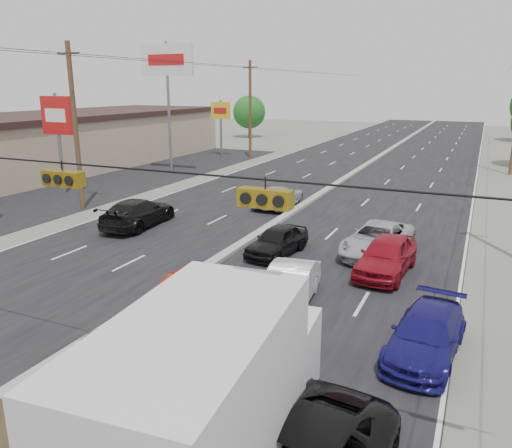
# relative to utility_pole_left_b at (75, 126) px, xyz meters

# --- Properties ---
(ground) EXTENTS (200.00, 200.00, 0.00)m
(ground) POSITION_rel_utility_pole_left_b_xyz_m (12.50, -15.00, -5.11)
(ground) COLOR #606356
(ground) RESTS_ON ground
(road_surface) EXTENTS (20.00, 160.00, 0.02)m
(road_surface) POSITION_rel_utility_pole_left_b_xyz_m (12.50, 15.00, -5.11)
(road_surface) COLOR black
(road_surface) RESTS_ON ground
(center_median) EXTENTS (0.50, 160.00, 0.20)m
(center_median) POSITION_rel_utility_pole_left_b_xyz_m (12.50, 15.00, -5.01)
(center_median) COLOR gray
(center_median) RESTS_ON ground
(strip_mall) EXTENTS (12.00, 42.00, 4.60)m
(strip_mall) POSITION_rel_utility_pole_left_b_xyz_m (-13.50, 10.00, -2.81)
(strip_mall) COLOR tan
(strip_mall) RESTS_ON ground
(parking_lot) EXTENTS (10.00, 42.00, 0.02)m
(parking_lot) POSITION_rel_utility_pole_left_b_xyz_m (-4.50, 10.00, -5.11)
(parking_lot) COLOR black
(parking_lot) RESTS_ON ground
(utility_pole_left_b) EXTENTS (1.60, 0.30, 10.00)m
(utility_pole_left_b) POSITION_rel_utility_pole_left_b_xyz_m (0.00, 0.00, 0.00)
(utility_pole_left_b) COLOR #422D1E
(utility_pole_left_b) RESTS_ON ground
(utility_pole_left_c) EXTENTS (1.60, 0.30, 10.00)m
(utility_pole_left_c) POSITION_rel_utility_pole_left_b_xyz_m (0.00, 25.00, 0.00)
(utility_pole_left_c) COLOR #422D1E
(utility_pole_left_c) RESTS_ON ground
(traffic_signals) EXTENTS (25.00, 0.30, 0.54)m
(traffic_signals) POSITION_rel_utility_pole_left_b_xyz_m (13.90, -15.00, 0.39)
(traffic_signals) COLOR black
(traffic_signals) RESTS_ON ground
(pole_sign_mid) EXTENTS (2.60, 0.25, 7.00)m
(pole_sign_mid) POSITION_rel_utility_pole_left_b_xyz_m (-4.50, 3.00, 0.01)
(pole_sign_mid) COLOR slate
(pole_sign_mid) RESTS_ON ground
(pole_sign_billboard) EXTENTS (5.00, 0.25, 11.00)m
(pole_sign_billboard) POSITION_rel_utility_pole_left_b_xyz_m (-2.00, 13.00, 3.76)
(pole_sign_billboard) COLOR slate
(pole_sign_billboard) RESTS_ON ground
(pole_sign_far) EXTENTS (2.20, 0.25, 6.00)m
(pole_sign_far) POSITION_rel_utility_pole_left_b_xyz_m (-3.50, 25.00, -0.70)
(pole_sign_far) COLOR slate
(pole_sign_far) RESTS_ON ground
(tree_left_far) EXTENTS (4.80, 4.80, 6.12)m
(tree_left_far) POSITION_rel_utility_pole_left_b_xyz_m (-9.50, 45.00, -1.39)
(tree_left_far) COLOR #382619
(tree_left_far) RESTS_ON ground
(box_truck) EXTENTS (3.18, 7.57, 3.75)m
(box_truck) POSITION_rel_utility_pole_left_b_xyz_m (18.52, -16.36, -3.19)
(box_truck) COLOR black
(box_truck) RESTS_ON ground
(tan_sedan) EXTENTS (2.37, 5.72, 1.65)m
(tan_sedan) POSITION_rel_utility_pole_left_b_xyz_m (15.25, -17.72, -4.28)
(tan_sedan) COLOR brown
(tan_sedan) RESTS_ON ground
(red_sedan) EXTENTS (1.67, 3.90, 1.25)m
(red_sedan) POSITION_rel_utility_pole_left_b_xyz_m (13.90, -10.14, -4.48)
(red_sedan) COLOR #A21F0A
(red_sedan) RESTS_ON ground
(queue_car_a) EXTENTS (2.09, 4.07, 1.33)m
(queue_car_a) POSITION_rel_utility_pole_left_b_xyz_m (14.54, -3.23, -4.44)
(queue_car_a) COLOR black
(queue_car_a) RESTS_ON ground
(queue_car_b) EXTENTS (1.97, 4.40, 1.40)m
(queue_car_b) POSITION_rel_utility_pole_left_b_xyz_m (16.96, -8.15, -4.41)
(queue_car_b) COLOR silver
(queue_car_b) RESTS_ON ground
(queue_car_c) EXTENTS (2.93, 5.36, 1.42)m
(queue_car_c) POSITION_rel_utility_pole_left_b_xyz_m (18.70, -1.37, -4.40)
(queue_car_c) COLOR #A9ACB1
(queue_car_c) RESTS_ON ground
(queue_car_d) EXTENTS (2.19, 4.54, 1.27)m
(queue_car_d) POSITION_rel_utility_pole_left_b_xyz_m (21.72, -9.70, -4.47)
(queue_car_d) COLOR navy
(queue_car_d) RESTS_ON ground
(queue_car_e) EXTENTS (2.16, 4.68, 1.55)m
(queue_car_e) POSITION_rel_utility_pole_left_b_xyz_m (19.50, -3.61, -4.33)
(queue_car_e) COLOR maroon
(queue_car_e) RESTS_ON ground
(oncoming_near) EXTENTS (2.54, 5.41, 1.53)m
(oncoming_near) POSITION_rel_utility_pole_left_b_xyz_m (5.80, -1.93, -4.34)
(oncoming_near) COLOR black
(oncoming_near) RESTS_ON ground
(oncoming_far) EXTENTS (2.19, 4.71, 1.31)m
(oncoming_far) POSITION_rel_utility_pole_left_b_xyz_m (11.10, 5.56, -4.45)
(oncoming_far) COLOR #9D9FA5
(oncoming_far) RESTS_ON ground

